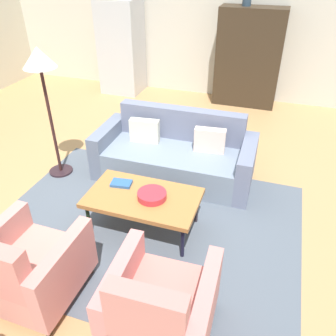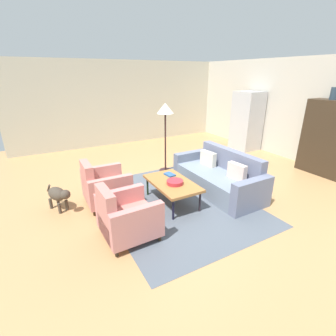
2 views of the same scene
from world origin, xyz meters
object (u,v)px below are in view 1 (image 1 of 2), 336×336
at_px(coffee_table, 143,199).
at_px(armchair_left, 28,270).
at_px(book_stack, 121,183).
at_px(refrigerator, 122,47).
at_px(floor_lamp, 41,70).
at_px(couch, 176,155).
at_px(fruit_bowl, 152,195).
at_px(armchair_right, 159,310).
at_px(cabinet, 248,58).

bearing_deg(coffee_table, armchair_left, -117.25).
bearing_deg(book_stack, refrigerator, 114.50).
bearing_deg(book_stack, floor_lamp, 155.25).
bearing_deg(couch, refrigerator, -54.26).
bearing_deg(fruit_bowl, couch, 95.08).
xyz_separation_m(armchair_right, floor_lamp, (-2.14, 1.85, 1.10)).
height_order(coffee_table, refrigerator, refrigerator).
distance_m(book_stack, refrigerator, 4.27).
height_order(book_stack, floor_lamp, floor_lamp).
xyz_separation_m(fruit_bowl, floor_lamp, (-1.65, 0.69, 0.96)).
relative_size(couch, floor_lamp, 1.23).
bearing_deg(floor_lamp, armchair_right, -40.86).
height_order(armchair_right, book_stack, armchair_right).
height_order(couch, armchair_left, armchair_left).
bearing_deg(coffee_table, floor_lamp, 155.94).
relative_size(book_stack, refrigerator, 0.13).
bearing_deg(armchair_left, book_stack, 77.74).
height_order(couch, coffee_table, couch).
distance_m(armchair_right, book_stack, 1.58).
bearing_deg(armchair_left, couch, 76.39).
bearing_deg(floor_lamp, coffee_table, -24.06).
bearing_deg(couch, coffee_table, 89.35).
height_order(couch, book_stack, couch).
relative_size(couch, armchair_right, 2.40).
height_order(book_stack, cabinet, cabinet).
xyz_separation_m(couch, armchair_right, (0.60, -2.35, 0.06)).
bearing_deg(book_stack, armchair_right, -54.76).
distance_m(armchair_right, refrigerator, 5.83).
bearing_deg(fruit_bowl, armchair_right, -66.89).
xyz_separation_m(armchair_left, cabinet, (1.13, 5.26, 0.56)).
relative_size(armchair_right, floor_lamp, 0.51).
distance_m(armchair_right, cabinet, 5.29).
height_order(cabinet, refrigerator, refrigerator).
height_order(refrigerator, floor_lamp, refrigerator).
height_order(couch, armchair_right, armchair_right).
bearing_deg(armchair_left, refrigerator, 106.58).
distance_m(coffee_table, fruit_bowl, 0.13).
bearing_deg(coffee_table, couch, 90.05).
bearing_deg(couch, armchair_left, 75.00).
bearing_deg(armchair_right, couch, 102.54).
xyz_separation_m(cabinet, refrigerator, (-2.60, -0.10, 0.03)).
bearing_deg(refrigerator, floor_lamp, -80.95).
distance_m(coffee_table, armchair_right, 1.31).
distance_m(couch, fruit_bowl, 1.21).
bearing_deg(book_stack, coffee_table, -21.18).
xyz_separation_m(couch, coffee_table, (0.00, -1.19, 0.12)).
bearing_deg(couch, fruit_bowl, 94.38).
distance_m(couch, armchair_right, 2.43).
xyz_separation_m(armchair_left, refrigerator, (-1.47, 5.15, 0.58)).
relative_size(book_stack, floor_lamp, 0.14).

